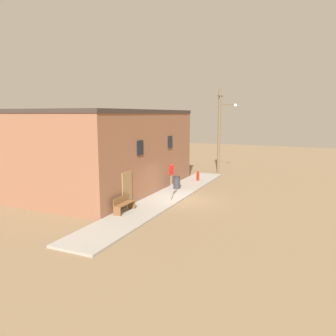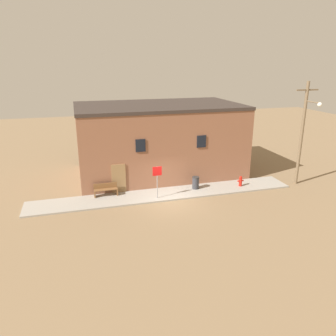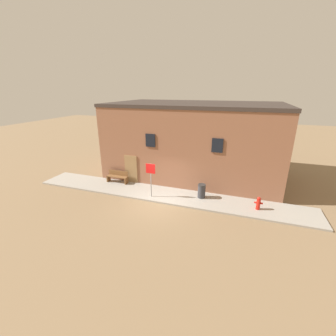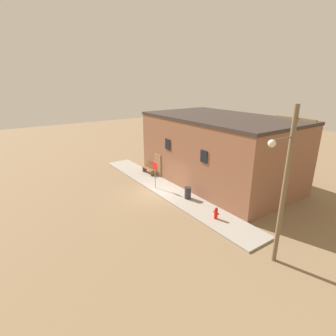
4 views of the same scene
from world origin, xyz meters
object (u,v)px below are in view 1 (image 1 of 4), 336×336
at_px(trash_bin, 177,182).
at_px(stop_sign, 171,176).
at_px(utility_pole, 220,128).
at_px(fire_hydrant, 198,176).
at_px(bench, 124,204).

bearing_deg(trash_bin, stop_sign, -163.30).
xyz_separation_m(stop_sign, utility_pole, (11.17, -0.02, 2.54)).
height_order(fire_hydrant, utility_pole, utility_pole).
distance_m(trash_bin, utility_pole, 8.87).
bearing_deg(bench, utility_pole, -5.65).
height_order(bench, trash_bin, trash_bin).
xyz_separation_m(fire_hydrant, trash_bin, (-3.44, 0.43, 0.06)).
relative_size(fire_hydrant, stop_sign, 0.35).
bearing_deg(trash_bin, bench, 175.86).
bearing_deg(utility_pole, bench, 174.35).
distance_m(fire_hydrant, utility_pole, 5.92).
bearing_deg(stop_sign, fire_hydrant, 4.45).
relative_size(fire_hydrant, utility_pole, 0.10).
xyz_separation_m(trash_bin, utility_pole, (8.02, -0.97, 3.66)).
bearing_deg(fire_hydrant, stop_sign, -175.55).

